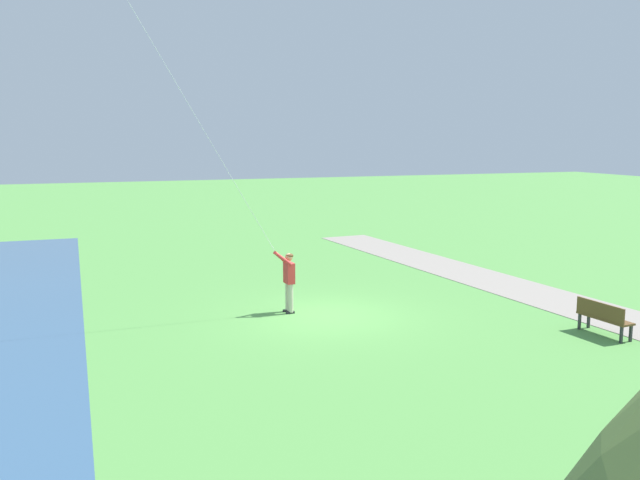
{
  "coord_description": "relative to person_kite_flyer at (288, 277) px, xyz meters",
  "views": [
    {
      "loc": [
        6.53,
        17.31,
        5.04
      ],
      "look_at": [
        0.43,
        0.61,
        2.29
      ],
      "focal_mm": 38.03,
      "sensor_mm": 36.0,
      "label": 1
    }
  ],
  "objects": [
    {
      "name": "walkway_path",
      "position": [
        -8.31,
        2.77,
        -1.04
      ],
      "size": [
        5.01,
        32.09,
        0.02
      ],
      "primitive_type": "cube",
      "rotation": [
        0.0,
        0.0,
        0.08
      ],
      "color": "gray",
      "rests_on": "ground"
    },
    {
      "name": "ground_plane",
      "position": [
        -0.89,
        0.77,
        -1.05
      ],
      "size": [
        120.0,
        120.0,
        0.0
      ],
      "primitive_type": "plane",
      "color": "#569947"
    },
    {
      "name": "park_bench_near_walkway",
      "position": [
        -6.81,
        4.9,
        -0.54
      ],
      "size": [
        0.56,
        1.53,
        0.88
      ],
      "color": "brown",
      "rests_on": "ground"
    },
    {
      "name": "person_kite_flyer",
      "position": [
        0.0,
        0.0,
        0.0
      ],
      "size": [
        0.62,
        0.52,
        1.83
      ],
      "color": "#232328",
      "rests_on": "ground"
    }
  ]
}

